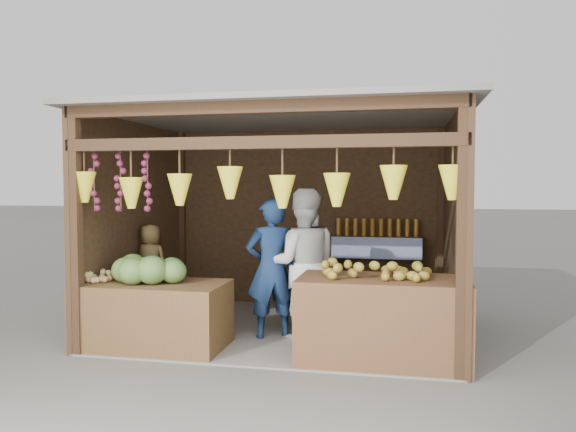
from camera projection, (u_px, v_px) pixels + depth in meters
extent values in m
plane|color=#514F49|center=(285.00, 330.00, 6.94)|extent=(80.00, 80.00, 0.00)
cube|color=slate|center=(285.00, 329.00, 6.94)|extent=(4.00, 3.00, 0.02)
cube|color=black|center=(306.00, 219.00, 8.34)|extent=(4.00, 0.06, 2.60)
cube|color=black|center=(135.00, 223.00, 7.27)|extent=(0.06, 3.00, 2.60)
cube|color=black|center=(455.00, 228.00, 6.47)|extent=(0.06, 3.00, 2.60)
cube|color=#605B54|center=(285.00, 116.00, 6.80)|extent=(4.30, 3.30, 0.06)
cube|color=black|center=(75.00, 232.00, 5.85)|extent=(0.11, 0.11, 2.60)
cube|color=black|center=(462.00, 239.00, 5.07)|extent=(0.11, 0.11, 2.60)
cube|color=black|center=(182.00, 217.00, 8.67)|extent=(0.11, 0.11, 2.60)
cube|color=black|center=(441.00, 220.00, 7.89)|extent=(0.11, 0.11, 2.60)
cube|color=black|center=(255.00, 143.00, 5.42)|extent=(4.00, 0.12, 0.12)
cube|color=black|center=(255.00, 107.00, 5.40)|extent=(4.00, 0.12, 0.12)
cube|color=#382314|center=(377.00, 238.00, 7.95)|extent=(1.25, 0.30, 0.05)
cube|color=#382314|center=(335.00, 273.00, 8.09)|extent=(0.05, 0.28, 1.05)
cube|color=#382314|center=(419.00, 276.00, 7.86)|extent=(0.05, 0.28, 1.05)
cube|color=blue|center=(376.00, 248.00, 7.80)|extent=(1.25, 0.02, 0.30)
cube|color=#4D3519|center=(153.00, 315.00, 6.15)|extent=(1.59, 0.85, 0.73)
cube|color=#52351B|center=(382.00, 320.00, 5.64)|extent=(1.69, 0.85, 0.86)
cube|color=black|center=(152.00, 311.00, 7.24)|extent=(0.35, 0.35, 0.33)
imported|color=#13274A|center=(271.00, 269.00, 6.51)|extent=(0.71, 0.61, 1.64)
imported|color=silver|center=(303.00, 264.00, 6.50)|extent=(0.95, 0.79, 1.75)
imported|color=brown|center=(151.00, 262.00, 7.21)|extent=(0.53, 0.40, 0.97)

